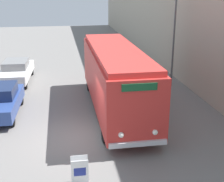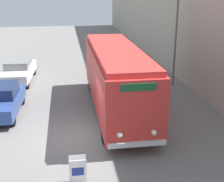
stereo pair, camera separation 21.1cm
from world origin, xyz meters
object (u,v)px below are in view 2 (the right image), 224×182
(parked_car_near, at_px, (2,100))
(vintage_bus, at_px, (116,76))
(sign_board, at_px, (78,171))
(parked_car_mid, at_px, (19,70))
(streetlamp, at_px, (177,21))

(parked_car_near, bearing_deg, vintage_bus, -0.79)
(sign_board, height_order, parked_car_mid, parked_car_mid)
(parked_car_mid, bearing_deg, parked_car_near, -88.15)
(sign_board, relative_size, parked_car_near, 0.23)
(streetlamp, relative_size, parked_car_mid, 1.35)
(sign_board, height_order, streetlamp, streetlamp)
(streetlamp, distance_m, parked_car_near, 11.45)
(streetlamp, height_order, parked_car_mid, streetlamp)
(streetlamp, xyz_separation_m, parked_car_mid, (-10.30, 2.57, -3.45))
(vintage_bus, height_order, parked_car_mid, vintage_bus)
(parked_car_mid, bearing_deg, streetlamp, -11.34)
(streetlamp, bearing_deg, vintage_bus, -140.36)
(sign_board, xyz_separation_m, streetlamp, (6.79, 9.97, 3.75))
(streetlamp, height_order, parked_car_near, streetlamp)
(sign_board, bearing_deg, streetlamp, 55.75)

